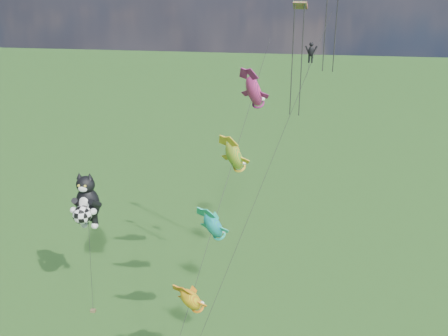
# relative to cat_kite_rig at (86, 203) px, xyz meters

# --- Properties ---
(ground) EXTENTS (300.00, 300.00, 0.00)m
(ground) POSITION_rel_cat_kite_rig_xyz_m (1.00, -5.43, -8.26)
(ground) COLOR #134010
(cat_kite_rig) EXTENTS (2.27, 4.04, 10.70)m
(cat_kite_rig) POSITION_rel_cat_kite_rig_xyz_m (0.00, 0.00, 0.00)
(cat_kite_rig) COLOR brown
(cat_kite_rig) RESTS_ON ground
(fish_windsock_rig) EXTENTS (5.31, 15.14, 20.67)m
(fish_windsock_rig) POSITION_rel_cat_kite_rig_xyz_m (11.51, -3.61, 3.35)
(fish_windsock_rig) COLOR brown
(fish_windsock_rig) RESTS_ON ground
(parafoil_rig) EXTENTS (9.32, 15.46, 27.57)m
(parafoil_rig) POSITION_rel_cat_kite_rig_xyz_m (16.53, 1.62, 12.51)
(parafoil_rig) COLOR brown
(parafoil_rig) RESTS_ON ground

